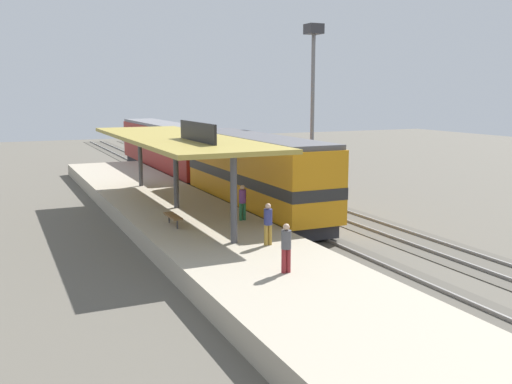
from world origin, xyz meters
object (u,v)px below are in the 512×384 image
Objects in this scene: platform_bench at (173,216)px; locomotive at (255,174)px; person_waiting at (268,222)px; light_mast at (313,72)px; person_walking at (243,201)px; passenger_carriage_single at (166,148)px; person_boarding at (286,245)px.

platform_bench is 7.37m from locomotive.
platform_bench is at bearing 117.20° from person_waiting.
person_waiting is (2.50, -4.86, 0.51)m from platform_bench.
person_walking is at bearing -132.27° from light_mast.
locomotive is 0.72× the size of passenger_carriage_single.
locomotive is 9.67m from person_waiting.
locomotive is 5.12m from person_walking.
passenger_carriage_single is 11.70× the size of person_boarding.
locomotive is at bearing -90.00° from passenger_carriage_single.
light_mast is (7.80, -10.90, 6.08)m from passenger_carriage_single.
person_walking is at bearing 79.19° from person_waiting.
locomotive is 8.44× the size of person_walking.
person_waiting is 1.00× the size of person_walking.
light_mast is 6.84× the size of person_boarding.
person_walking is at bearing -96.68° from passenger_carriage_single.
platform_bench is 0.99× the size of person_waiting.
passenger_carriage_single is 11.70× the size of person_waiting.
platform_bench is 5.48m from person_waiting.
passenger_carriage_single is 30.83m from person_boarding.
passenger_carriage_single is 14.72m from light_mast.
passenger_carriage_single is at bearing 125.59° from light_mast.
locomotive reaches higher than person_walking.
passenger_carriage_single is 27.23m from person_waiting.
platform_bench is at bearing -105.16° from passenger_carriage_single.
locomotive reaches higher than person_boarding.
person_waiting is 4.72m from person_walking.
locomotive is at bearing 68.72° from person_waiting.
person_boarding is (1.49, -8.35, 0.51)m from platform_bench.
person_boarding is at bearing -98.41° from passenger_carriage_single.
person_waiting is at bearing -100.81° from person_walking.
person_waiting is (-11.30, -16.10, -6.54)m from light_mast.
person_boarding is at bearing -109.85° from locomotive.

